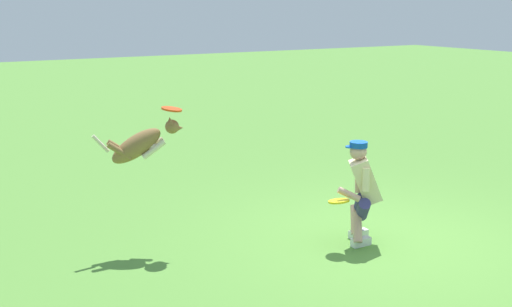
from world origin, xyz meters
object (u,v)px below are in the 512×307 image
(dog, at_px, (141,144))
(frisbee_flying, at_px, (172,109))
(person, at_px, (362,189))
(frisbee_held, at_px, (339,201))

(dog, distance_m, frisbee_flying, 0.56)
(person, distance_m, dog, 2.77)
(frisbee_flying, bearing_deg, dog, -12.63)
(person, bearing_deg, frisbee_flying, 3.01)
(frisbee_flying, relative_size, frisbee_held, 0.97)
(person, bearing_deg, dog, 5.46)
(person, height_order, frisbee_held, person)
(person, distance_m, frisbee_held, 0.40)
(person, height_order, dog, dog)
(person, xyz_separation_m, dog, (2.39, -1.25, 0.60))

